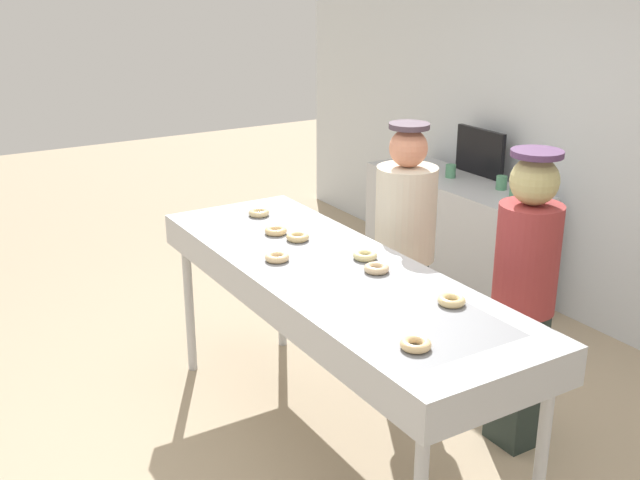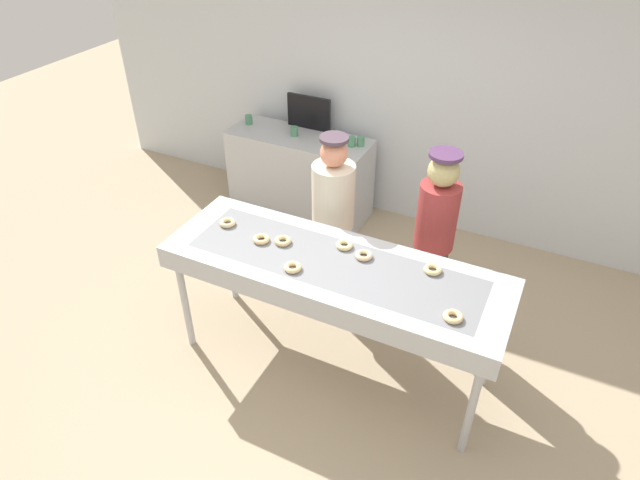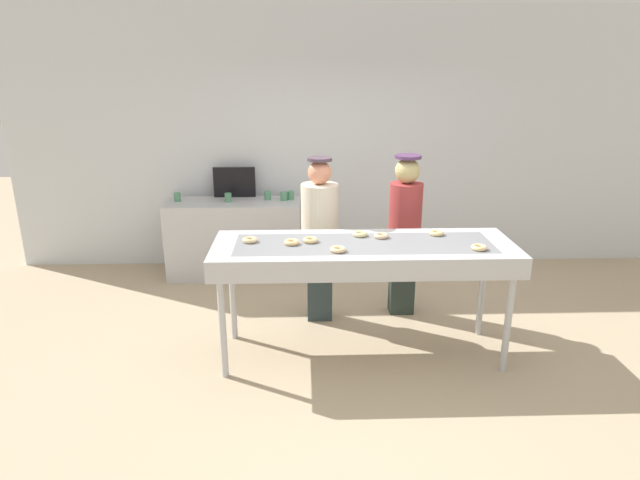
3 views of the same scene
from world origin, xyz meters
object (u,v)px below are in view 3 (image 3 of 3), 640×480
(plain_donut_3, at_px, (436,233))
(plain_donut_4, at_px, (360,234))
(fryer_conveyor, at_px, (364,254))
(paper_cup_1, at_px, (228,198))
(plain_donut_2, at_px, (381,236))
(prep_counter, at_px, (235,238))
(worker_assistant, at_px, (405,227))
(paper_cup_3, at_px, (291,195))
(paper_cup_4, at_px, (284,196))
(plain_donut_0, at_px, (310,240))
(paper_cup_0, at_px, (177,197))
(plain_donut_1, at_px, (479,247))
(plain_donut_7, at_px, (338,249))
(worker_baker, at_px, (320,230))
(plain_donut_6, at_px, (292,242))
(paper_cup_2, at_px, (268,195))
(menu_display, at_px, (234,182))
(plain_donut_5, at_px, (250,240))

(plain_donut_3, xyz_separation_m, plain_donut_4, (-0.66, -0.01, 0.00))
(fryer_conveyor, bearing_deg, paper_cup_1, 125.15)
(plain_donut_2, height_order, prep_counter, plain_donut_2)
(paper_cup_1, bearing_deg, worker_assistant, -30.67)
(paper_cup_3, height_order, paper_cup_4, same)
(plain_donut_0, distance_m, plain_donut_2, 0.61)
(paper_cup_0, bearing_deg, paper_cup_1, -4.57)
(plain_donut_3, xyz_separation_m, prep_counter, (-1.96, 1.73, -0.59))
(plain_donut_1, distance_m, plain_donut_7, 1.12)
(worker_baker, distance_m, paper_cup_1, 1.59)
(plain_donut_0, bearing_deg, paper_cup_4, 98.27)
(fryer_conveyor, distance_m, plain_donut_7, 0.31)
(fryer_conveyor, relative_size, plain_donut_7, 19.99)
(plain_donut_6, xyz_separation_m, prep_counter, (-0.71, 1.94, -0.59))
(paper_cup_2, bearing_deg, prep_counter, -167.71)
(paper_cup_2, bearing_deg, plain_donut_4, -63.77)
(fryer_conveyor, height_order, paper_cup_4, fryer_conveyor)
(fryer_conveyor, relative_size, plain_donut_3, 19.99)
(plain_donut_0, relative_size, paper_cup_1, 1.24)
(prep_counter, height_order, menu_display, menu_display)
(paper_cup_0, height_order, menu_display, menu_display)
(plain_donut_2, relative_size, worker_baker, 0.08)
(plain_donut_0, xyz_separation_m, paper_cup_1, (-0.92, 1.88, -0.09))
(plain_donut_4, xyz_separation_m, menu_display, (-1.30, 1.97, 0.04))
(plain_donut_1, bearing_deg, paper_cup_0, 142.83)
(plain_donut_6, height_order, menu_display, menu_display)
(plain_donut_5, xyz_separation_m, paper_cup_0, (-1.01, 1.91, -0.09))
(fryer_conveyor, xyz_separation_m, paper_cup_3, (-0.64, 2.02, 0.02))
(worker_assistant, relative_size, prep_counter, 1.04)
(fryer_conveyor, height_order, paper_cup_0, fryer_conveyor)
(plain_donut_0, distance_m, plain_donut_4, 0.45)
(paper_cup_1, bearing_deg, paper_cup_4, 3.55)
(paper_cup_0, bearing_deg, plain_donut_3, -34.16)
(plain_donut_1, distance_m, worker_assistant, 1.10)
(plain_donut_6, height_order, paper_cup_4, plain_donut_6)
(paper_cup_2, bearing_deg, paper_cup_1, -168.38)
(plain_donut_7, distance_m, worker_assistant, 1.26)
(plain_donut_6, distance_m, plain_donut_7, 0.41)
(plain_donut_1, xyz_separation_m, paper_cup_1, (-2.26, 2.12, -0.09))
(plain_donut_0, distance_m, prep_counter, 2.16)
(plain_donut_4, xyz_separation_m, paper_cup_4, (-0.71, 1.77, -0.09))
(plain_donut_6, xyz_separation_m, worker_baker, (0.25, 0.72, -0.11))
(plain_donut_3, xyz_separation_m, paper_cup_4, (-1.37, 1.76, -0.09))
(fryer_conveyor, distance_m, paper_cup_4, 2.10)
(paper_cup_3, height_order, menu_display, menu_display)
(prep_counter, relative_size, paper_cup_0, 15.49)
(plain_donut_5, xyz_separation_m, paper_cup_4, (0.22, 1.90, -0.09))
(prep_counter, bearing_deg, paper_cup_4, 3.30)
(paper_cup_0, bearing_deg, plain_donut_4, -42.42)
(plain_donut_4, bearing_deg, paper_cup_1, 127.99)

